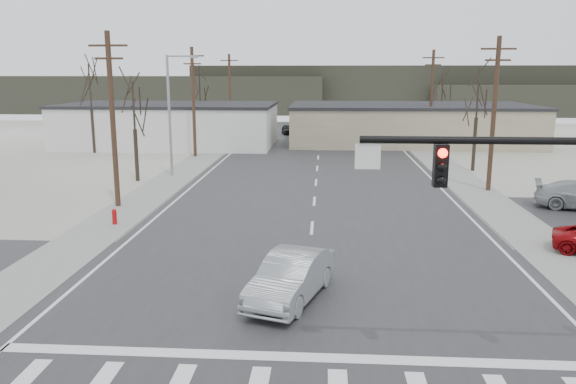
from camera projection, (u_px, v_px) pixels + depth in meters
The scene contains 24 objects.
ground at pixel (307, 288), 20.56m from camera, with size 140.00×140.00×0.00m, color silver.
main_road at pixel (315, 198), 35.19m from camera, with size 18.00×110.00×0.05m, color #29292C.
cross_road at pixel (307, 287), 20.55m from camera, with size 90.00×10.00×0.04m, color #29292C.
sidewalk_left at pixel (170, 181), 40.75m from camera, with size 3.00×90.00×0.06m, color gray.
sidewalk_right at pixel (467, 184), 39.39m from camera, with size 3.00×90.00×0.06m, color gray.
fire_hydrant at pixel (114, 217), 28.92m from camera, with size 0.24×0.24×0.87m.
building_left_far at pixel (170, 125), 60.15m from camera, with size 22.30×12.30×4.50m.
building_right_far at pixel (410, 124), 62.40m from camera, with size 26.30×14.30×4.30m.
upole_left_b at pixel (113, 118), 31.91m from camera, with size 2.20×0.30×10.00m.
upole_left_c at pixel (193, 100), 51.43m from camera, with size 2.20×0.30×10.00m.
upole_left_d at pixel (230, 93), 70.95m from camera, with size 2.20×0.30×10.00m.
upole_right_a at pixel (494, 112), 36.29m from camera, with size 2.20×0.30×10.00m.
upole_right_b at pixel (431, 97), 57.76m from camera, with size 2.20×0.30×10.00m.
streetlight_main at pixel (172, 109), 41.66m from camera, with size 2.40×0.25×9.00m.
tree_left_near at pixel (134, 108), 39.82m from camera, with size 3.30×3.30×7.35m.
tree_right_mid at pixel (478, 96), 43.89m from camera, with size 3.74×3.74×8.33m.
tree_left_far at pixel (200, 85), 65.03m from camera, with size 3.96×3.96×8.82m.
tree_right_far at pixel (442, 90), 69.17m from camera, with size 3.52×3.52×7.84m.
tree_left_mid at pixel (90, 88), 53.83m from camera, with size 3.96×3.96×8.82m.
hill_left at pixel (147, 94), 111.85m from camera, with size 70.00×18.00×7.00m, color #333026.
hill_center at pixel (397, 89), 112.33m from camera, with size 80.00×18.00×9.00m, color #333026.
sedan_crossing at pixel (291, 277), 19.31m from camera, with size 1.70×4.89×1.61m, color gray.
car_far_a at pixel (333, 132), 66.21m from camera, with size 2.12×5.21×1.51m, color black.
car_far_b at pixel (288, 129), 71.38m from camera, with size 1.45×3.61×1.23m, color black.
Camera 1 is at (0.58, -19.37, 7.74)m, focal length 35.00 mm.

